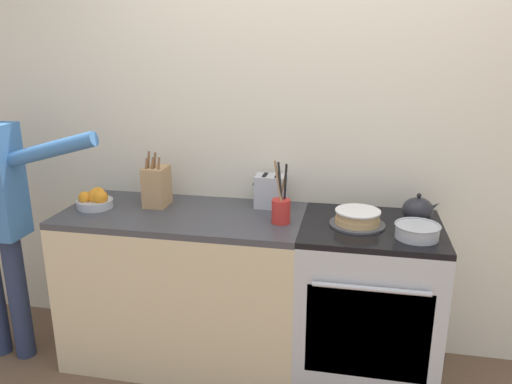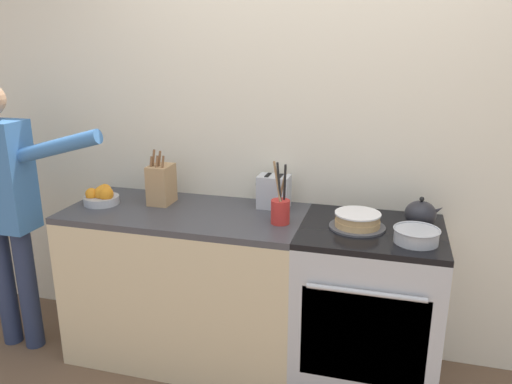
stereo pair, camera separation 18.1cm
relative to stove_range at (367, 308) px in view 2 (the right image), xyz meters
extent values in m
cube|color=silver|center=(-0.33, 0.33, 0.85)|extent=(8.00, 0.04, 2.60)
cube|color=beige|center=(-1.01, 0.00, -0.02)|extent=(1.32, 0.62, 0.86)
cube|color=#3D3D42|center=(-1.01, 0.00, 0.43)|extent=(1.32, 0.62, 0.03)
cube|color=#B7BABF|center=(0.00, 0.00, -0.02)|extent=(0.71, 0.62, 0.86)
cube|color=black|center=(0.00, -0.30, 0.01)|extent=(0.58, 0.01, 0.48)
cylinder|color=#B7BABF|center=(0.00, -0.33, 0.26)|extent=(0.53, 0.02, 0.02)
cube|color=black|center=(0.00, 0.00, 0.43)|extent=(0.71, 0.62, 0.03)
cylinder|color=#4C4C51|center=(-0.07, -0.01, 0.45)|extent=(0.28, 0.28, 0.01)
cylinder|color=tan|center=(-0.07, -0.01, 0.47)|extent=(0.22, 0.22, 0.03)
cylinder|color=tan|center=(-0.07, -0.01, 0.50)|extent=(0.22, 0.22, 0.03)
cylinder|color=white|center=(-0.07, -0.01, 0.52)|extent=(0.23, 0.23, 0.01)
cylinder|color=#232328|center=(0.23, 0.09, 0.45)|extent=(0.11, 0.11, 0.01)
ellipsoid|color=#232328|center=(0.23, 0.09, 0.51)|extent=(0.16, 0.16, 0.13)
cone|color=#232328|center=(0.30, 0.09, 0.54)|extent=(0.08, 0.03, 0.07)
sphere|color=black|center=(0.23, 0.09, 0.59)|extent=(0.02, 0.02, 0.02)
cylinder|color=#B7BABF|center=(0.20, -0.13, 0.48)|extent=(0.20, 0.20, 0.06)
torus|color=#B7BABF|center=(0.20, -0.13, 0.51)|extent=(0.21, 0.21, 0.01)
cube|color=tan|center=(-1.19, 0.09, 0.56)|extent=(0.12, 0.16, 0.22)
cylinder|color=brown|center=(-1.23, 0.06, 0.70)|extent=(0.01, 0.03, 0.06)
cylinder|color=brown|center=(-1.19, 0.05, 0.70)|extent=(0.01, 0.03, 0.07)
cylinder|color=brown|center=(-1.15, 0.05, 0.70)|extent=(0.01, 0.03, 0.07)
cylinder|color=brown|center=(-1.23, 0.09, 0.72)|extent=(0.01, 0.04, 0.09)
cylinder|color=brown|center=(-1.19, 0.09, 0.71)|extent=(0.01, 0.04, 0.08)
cylinder|color=red|center=(-0.46, -0.05, 0.51)|extent=(0.10, 0.10, 0.12)
cylinder|color=black|center=(-0.46, -0.07, 0.63)|extent=(0.04, 0.01, 0.28)
cylinder|color=black|center=(-0.44, -0.04, 0.63)|extent=(0.03, 0.06, 0.27)
cylinder|color=#A37A51|center=(-0.46, -0.03, 0.60)|extent=(0.06, 0.02, 0.22)
cylinder|color=#A37A51|center=(-0.47, -0.07, 0.63)|extent=(0.07, 0.04, 0.28)
cylinder|color=#B7BABF|center=(-1.52, -0.02, 0.47)|extent=(0.20, 0.20, 0.05)
sphere|color=orange|center=(-1.56, -0.04, 0.51)|extent=(0.07, 0.07, 0.07)
sphere|color=orange|center=(-1.52, 0.03, 0.51)|extent=(0.08, 0.08, 0.08)
sphere|color=orange|center=(-1.51, -0.02, 0.52)|extent=(0.08, 0.08, 0.08)
sphere|color=orange|center=(-1.53, 0.01, 0.51)|extent=(0.07, 0.07, 0.07)
sphere|color=orange|center=(-1.48, -0.03, 0.52)|extent=(0.08, 0.08, 0.08)
cube|color=#B7BABF|center=(-0.55, 0.19, 0.54)|extent=(0.17, 0.13, 0.18)
cube|color=black|center=(-0.59, 0.19, 0.63)|extent=(0.02, 0.09, 0.00)
cube|color=black|center=(-0.52, 0.19, 0.63)|extent=(0.02, 0.09, 0.00)
cube|color=black|center=(-0.65, 0.19, 0.58)|extent=(0.02, 0.02, 0.01)
cylinder|color=#283351|center=(-2.12, -0.19, -0.07)|extent=(0.11, 0.11, 0.76)
cylinder|color=#283351|center=(-1.96, -0.19, -0.07)|extent=(0.11, 0.11, 0.76)
cube|color=#3D70AD|center=(-2.04, -0.19, 0.62)|extent=(0.34, 0.20, 0.63)
cylinder|color=#3D70AD|center=(-1.64, -0.19, 0.81)|extent=(0.53, 0.08, 0.21)
camera|label=1|loc=(-0.11, -2.44, 1.34)|focal=35.00mm
camera|label=2|loc=(0.06, -2.40, 1.34)|focal=35.00mm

